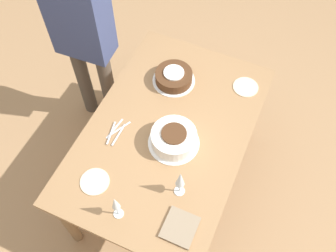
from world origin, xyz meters
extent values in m
plane|color=#A87F56|center=(0.00, 0.00, 0.00)|extent=(12.00, 12.00, 0.00)
cube|color=#9E754C|center=(0.00, 0.00, 0.74)|extent=(1.52, 0.99, 0.03)
cylinder|color=brown|center=(-0.69, -0.42, 0.36)|extent=(0.07, 0.07, 0.72)
cylinder|color=brown|center=(0.69, -0.42, 0.36)|extent=(0.07, 0.07, 0.72)
cylinder|color=brown|center=(-0.69, 0.42, 0.36)|extent=(0.07, 0.07, 0.72)
cylinder|color=white|center=(0.07, 0.07, 0.76)|extent=(0.32, 0.32, 0.01)
cylinder|color=white|center=(0.07, 0.07, 0.81)|extent=(0.28, 0.28, 0.10)
cylinder|color=#4C2D19|center=(0.07, 0.07, 0.86)|extent=(0.15, 0.15, 0.01)
cylinder|color=white|center=(-0.38, -0.13, 0.76)|extent=(0.29, 0.29, 0.01)
cylinder|color=#4C2D19|center=(-0.38, -0.13, 0.80)|extent=(0.25, 0.25, 0.07)
cylinder|color=white|center=(-0.38, -0.13, 0.84)|extent=(0.14, 0.14, 0.01)
cylinder|color=silver|center=(0.61, -0.03, 0.76)|extent=(0.06, 0.06, 0.00)
cylinder|color=silver|center=(0.61, -0.03, 0.81)|extent=(0.01, 0.01, 0.11)
cone|color=silver|center=(0.61, -0.03, 0.92)|extent=(0.04, 0.04, 0.11)
cylinder|color=silver|center=(0.35, 0.23, 0.76)|extent=(0.06, 0.06, 0.00)
cylinder|color=silver|center=(0.35, 0.23, 0.81)|extent=(0.01, 0.01, 0.10)
cone|color=silver|center=(0.35, 0.23, 0.92)|extent=(0.05, 0.05, 0.13)
cylinder|color=beige|center=(-0.53, 0.34, 0.76)|extent=(0.17, 0.17, 0.01)
cylinder|color=beige|center=(0.50, -0.25, 0.76)|extent=(0.17, 0.17, 0.01)
cube|color=silver|center=(0.13, -0.31, 0.76)|extent=(0.17, 0.04, 0.00)
cube|color=silver|center=(0.12, -0.28, 0.76)|extent=(0.16, 0.09, 0.00)
cube|color=silver|center=(0.16, -0.27, 0.76)|extent=(0.17, 0.01, 0.00)
cube|color=silver|center=(0.17, -0.32, 0.76)|extent=(0.17, 0.04, 0.00)
cube|color=gray|center=(0.54, 0.31, 0.76)|extent=(0.19, 0.18, 0.02)
cylinder|color=#4C4238|center=(-0.37, -0.92, 0.39)|extent=(0.11, 0.11, 0.78)
cylinder|color=#4C4238|center=(-0.38, -0.70, 0.39)|extent=(0.11, 0.11, 0.78)
cube|color=#38426B|center=(-0.38, -0.81, 1.11)|extent=(0.24, 0.41, 0.65)
camera|label=1|loc=(1.14, 0.51, 2.76)|focal=40.00mm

